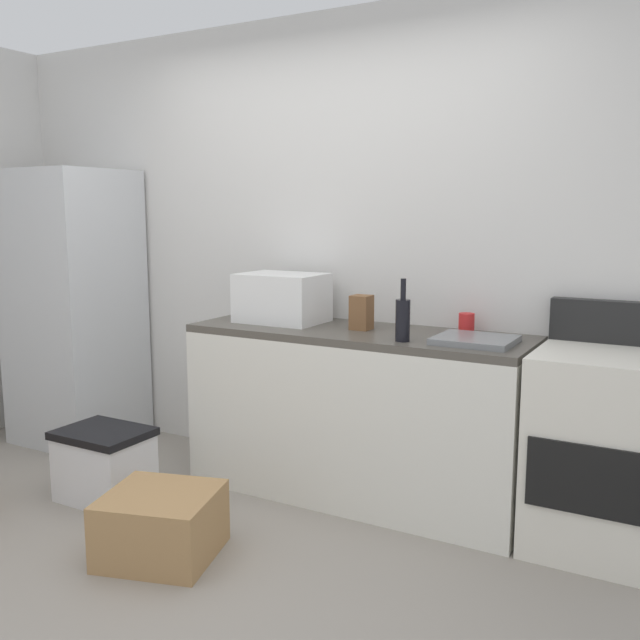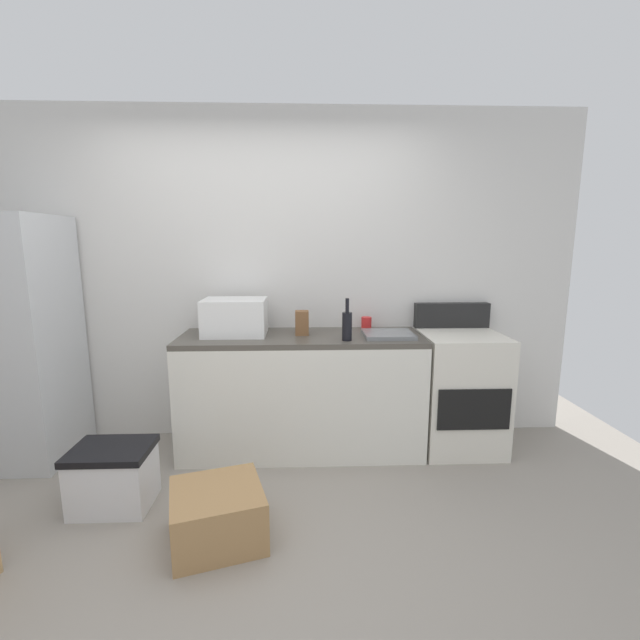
% 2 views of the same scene
% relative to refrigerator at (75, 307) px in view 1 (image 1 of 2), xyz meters
% --- Properties ---
extents(ground_plane, '(6.00, 6.00, 0.00)m').
position_rel_refrigerator_xyz_m(ground_plane, '(1.75, -1.15, -0.89)').
color(ground_plane, gray).
extents(wall_back, '(5.00, 0.10, 2.60)m').
position_rel_refrigerator_xyz_m(wall_back, '(1.75, 0.40, 0.41)').
color(wall_back, silver).
rests_on(wall_back, ground_plane).
extents(kitchen_counter, '(1.80, 0.60, 0.90)m').
position_rel_refrigerator_xyz_m(kitchen_counter, '(2.05, 0.05, -0.44)').
color(kitchen_counter, silver).
rests_on(kitchen_counter, ground_plane).
extents(refrigerator, '(0.68, 0.66, 1.77)m').
position_rel_refrigerator_xyz_m(refrigerator, '(0.00, 0.00, 0.00)').
color(refrigerator, silver).
rests_on(refrigerator, ground_plane).
extents(stove_oven, '(0.60, 0.61, 1.10)m').
position_rel_refrigerator_xyz_m(stove_oven, '(3.27, 0.06, -0.42)').
color(stove_oven, silver).
rests_on(stove_oven, ground_plane).
extents(microwave, '(0.46, 0.34, 0.27)m').
position_rel_refrigerator_xyz_m(microwave, '(1.56, 0.09, 0.15)').
color(microwave, white).
rests_on(microwave, kitchen_counter).
extents(sink_basin, '(0.36, 0.32, 0.03)m').
position_rel_refrigerator_xyz_m(sink_basin, '(2.69, -0.01, 0.03)').
color(sink_basin, slate).
rests_on(sink_basin, kitchen_counter).
extents(wine_bottle, '(0.07, 0.07, 0.30)m').
position_rel_refrigerator_xyz_m(wine_bottle, '(2.37, -0.13, 0.12)').
color(wine_bottle, black).
rests_on(wine_bottle, kitchen_counter).
extents(coffee_mug, '(0.08, 0.08, 0.10)m').
position_rel_refrigerator_xyz_m(coffee_mug, '(2.57, 0.25, 0.06)').
color(coffee_mug, red).
rests_on(coffee_mug, kitchen_counter).
extents(knife_block, '(0.10, 0.10, 0.18)m').
position_rel_refrigerator_xyz_m(knife_block, '(2.06, 0.07, 0.10)').
color(knife_block, brown).
rests_on(knife_block, kitchen_counter).
extents(cardboard_box_large, '(0.58, 0.57, 0.29)m').
position_rel_refrigerator_xyz_m(cardboard_box_large, '(1.60, -0.99, -0.74)').
color(cardboard_box_large, '#A37A4C').
rests_on(cardboard_box_large, ground_plane).
extents(storage_bin, '(0.46, 0.36, 0.38)m').
position_rel_refrigerator_xyz_m(storage_bin, '(0.92, -0.66, -0.69)').
color(storage_bin, silver).
rests_on(storage_bin, ground_plane).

